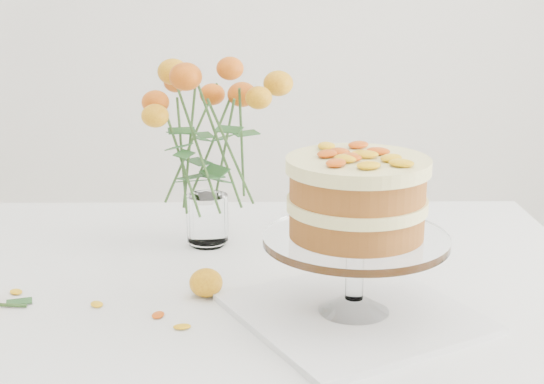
# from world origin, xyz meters

# --- Properties ---
(table) EXTENTS (1.43, 0.93, 0.76)m
(table) POSITION_xyz_m (0.00, 0.00, 0.67)
(table) COLOR tan
(table) RESTS_ON ground
(napkin) EXTENTS (0.43, 0.43, 0.01)m
(napkin) POSITION_xyz_m (0.27, -0.14, 0.76)
(napkin) COLOR white
(napkin) RESTS_ON table
(cake_stand) EXTENTS (0.27, 0.27, 0.24)m
(cake_stand) POSITION_xyz_m (0.27, -0.14, 0.93)
(cake_stand) COLOR white
(cake_stand) RESTS_ON napkin
(rose_vase) EXTENTS (0.27, 0.27, 0.39)m
(rose_vase) POSITION_xyz_m (0.03, 0.18, 0.99)
(rose_vase) COLOR white
(rose_vase) RESTS_ON table
(loose_rose_near) EXTENTS (0.09, 0.06, 0.05)m
(loose_rose_near) POSITION_xyz_m (0.05, -0.06, 0.78)
(loose_rose_near) COLOR #F8AD15
(loose_rose_near) RESTS_ON table
(stray_petal_a) EXTENTS (0.03, 0.02, 0.00)m
(stray_petal_a) POSITION_xyz_m (-0.12, -0.10, 0.76)
(stray_petal_a) COLOR yellow
(stray_petal_a) RESTS_ON table
(stray_petal_b) EXTENTS (0.03, 0.02, 0.00)m
(stray_petal_b) POSITION_xyz_m (-0.02, -0.14, 0.76)
(stray_petal_b) COLOR yellow
(stray_petal_b) RESTS_ON table
(stray_petal_c) EXTENTS (0.03, 0.02, 0.00)m
(stray_petal_c) POSITION_xyz_m (0.02, -0.18, 0.76)
(stray_petal_c) COLOR yellow
(stray_petal_c) RESTS_ON table
(stray_petal_d) EXTENTS (0.03, 0.02, 0.00)m
(stray_petal_d) POSITION_xyz_m (-0.26, -0.05, 0.76)
(stray_petal_d) COLOR yellow
(stray_petal_d) RESTS_ON table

